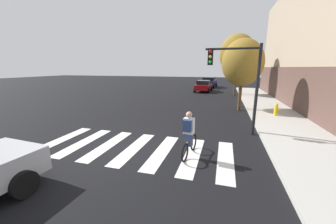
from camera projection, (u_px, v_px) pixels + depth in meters
ground_plane at (124, 147)px, 7.92m from camera, size 120.00×120.00×0.00m
crosswalk_stripes at (134, 148)px, 7.80m from camera, size 7.62×3.27×0.01m
sedan_mid at (204, 86)px, 25.98m from camera, size 2.21×4.38×1.48m
sedan_far at (209, 82)px, 31.44m from camera, size 2.51×4.88×1.64m
cyclist at (189, 135)px, 6.87m from camera, size 0.39×1.70×1.69m
traffic_light_near at (239, 74)px, 8.98m from camera, size 2.47×0.28×4.20m
fire_hydrant at (276, 110)px, 12.42m from camera, size 0.33×0.22×0.78m
street_tree_near at (243, 63)px, 13.92m from camera, size 2.91×2.91×5.18m
street_tree_mid at (237, 54)px, 21.60m from camera, size 3.82×3.82×6.80m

